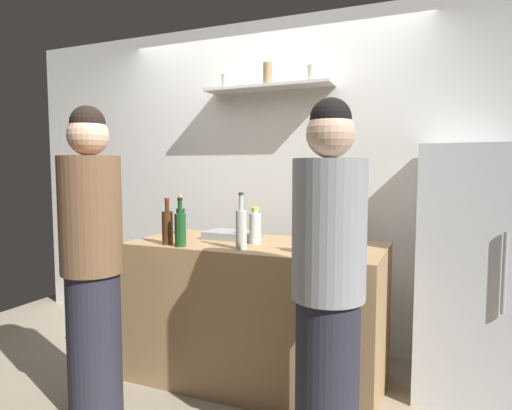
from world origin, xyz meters
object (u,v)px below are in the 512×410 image
(wine_bottle_amber_glass, at_px, (167,226))
(person_brown_jacket, at_px, (92,264))
(wine_bottle_dark_glass, at_px, (181,219))
(person_grey_hoodie, at_px, (328,289))
(refrigerator, at_px, (467,271))
(baking_pan, at_px, (231,235))
(water_bottle_plastic, at_px, (255,227))
(utensil_holder, at_px, (305,242))
(wine_bottle_pale_glass, at_px, (241,228))
(wine_bottle_green_glass, at_px, (180,228))

(wine_bottle_amber_glass, distance_m, person_brown_jacket, 0.53)
(wine_bottle_dark_glass, relative_size, person_grey_hoodie, 0.17)
(wine_bottle_dark_glass, bearing_deg, person_grey_hoodie, -31.70)
(person_brown_jacket, bearing_deg, refrigerator, 19.80)
(baking_pan, xyz_separation_m, wine_bottle_amber_glass, (-0.27, -0.37, 0.09))
(water_bottle_plastic, bearing_deg, wine_bottle_dark_glass, 165.37)
(refrigerator, relative_size, utensil_holder, 7.53)
(refrigerator, distance_m, water_bottle_plastic, 1.35)
(refrigerator, distance_m, wine_bottle_dark_glass, 1.98)
(baking_pan, height_order, wine_bottle_pale_glass, wine_bottle_pale_glass)
(wine_bottle_green_glass, xyz_separation_m, person_grey_hoodie, (1.03, -0.35, -0.18))
(wine_bottle_green_glass, distance_m, person_grey_hoodie, 1.10)
(wine_bottle_pale_glass, xyz_separation_m, person_grey_hoodie, (0.64, -0.42, -0.20))
(baking_pan, height_order, wine_bottle_green_glass, wine_bottle_green_glass)
(wine_bottle_amber_glass, bearing_deg, utensil_holder, 5.11)
(utensil_holder, height_order, wine_bottle_dark_glass, wine_bottle_dark_glass)
(wine_bottle_amber_glass, height_order, wine_bottle_pale_glass, wine_bottle_pale_glass)
(wine_bottle_pale_glass, distance_m, person_brown_jacket, 0.87)
(person_brown_jacket, bearing_deg, wine_bottle_amber_glass, 58.82)
(refrigerator, xyz_separation_m, person_grey_hoodie, (-0.63, -1.03, 0.08))
(wine_bottle_pale_glass, height_order, person_grey_hoodie, person_grey_hoodie)
(person_brown_jacket, bearing_deg, person_grey_hoodie, -6.11)
(person_brown_jacket, bearing_deg, wine_bottle_dark_glass, 79.97)
(refrigerator, relative_size, water_bottle_plastic, 6.57)
(water_bottle_plastic, height_order, person_grey_hoodie, person_grey_hoodie)
(refrigerator, height_order, utensil_holder, refrigerator)
(wine_bottle_dark_glass, height_order, wine_bottle_pale_glass, wine_bottle_pale_glass)
(utensil_holder, distance_m, water_bottle_plastic, 0.43)
(baking_pan, distance_m, wine_bottle_dark_glass, 0.46)
(wine_bottle_pale_glass, distance_m, person_grey_hoodie, 0.79)
(utensil_holder, relative_size, wine_bottle_amber_glass, 0.69)
(refrigerator, xyz_separation_m, water_bottle_plastic, (-1.27, -0.39, 0.25))
(baking_pan, height_order, utensil_holder, utensil_holder)
(utensil_holder, bearing_deg, person_brown_jacket, -153.02)
(baking_pan, height_order, person_brown_jacket, person_brown_jacket)
(wine_bottle_amber_glass, bearing_deg, baking_pan, 54.35)
(wine_bottle_green_glass, height_order, wine_bottle_dark_glass, wine_bottle_green_glass)
(utensil_holder, xyz_separation_m, person_grey_hoodie, (0.25, -0.47, -0.13))
(baking_pan, relative_size, wine_bottle_pale_glass, 0.99)
(water_bottle_plastic, bearing_deg, wine_bottle_pale_glass, -88.72)
(utensil_holder, height_order, water_bottle_plastic, water_bottle_plastic)
(wine_bottle_green_glass, bearing_deg, wine_bottle_amber_glass, 164.59)
(utensil_holder, bearing_deg, wine_bottle_green_glass, -171.76)
(wine_bottle_pale_glass, height_order, person_brown_jacket, person_brown_jacket)
(utensil_holder, bearing_deg, wine_bottle_dark_glass, 161.88)
(baking_pan, height_order, person_grey_hoodie, person_grey_hoodie)
(refrigerator, relative_size, wine_bottle_green_glass, 5.10)
(baking_pan, relative_size, utensil_holder, 1.65)
(wine_bottle_dark_glass, height_order, person_grey_hoodie, person_grey_hoodie)
(refrigerator, bearing_deg, wine_bottle_dark_glass, -173.96)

